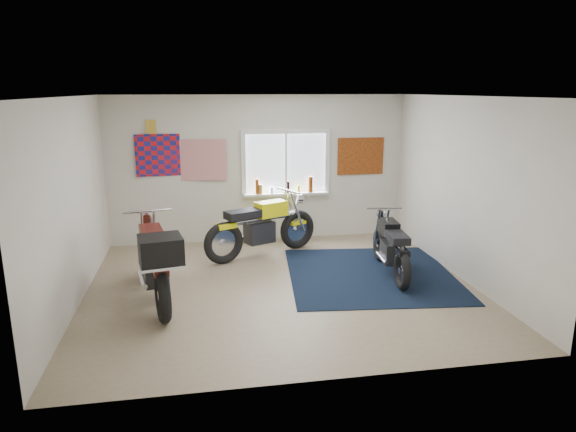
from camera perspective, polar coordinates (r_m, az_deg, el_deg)
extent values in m
plane|color=#9E896B|center=(7.52, -0.77, -7.89)|extent=(5.50, 5.50, 0.00)
plane|color=white|center=(6.98, -0.85, 13.16)|extent=(5.50, 5.50, 0.00)
plane|color=silver|center=(9.57, -3.24, 5.22)|extent=(5.50, 0.00, 5.50)
plane|color=silver|center=(4.76, 4.07, -3.78)|extent=(5.50, 0.00, 5.50)
plane|color=silver|center=(7.22, -22.88, 1.29)|extent=(0.00, 5.00, 5.00)
plane|color=silver|center=(8.03, 18.96, 2.82)|extent=(0.00, 5.00, 5.00)
cube|color=black|center=(8.10, 9.16, -6.40)|extent=(2.77, 2.86, 0.01)
cube|color=white|center=(9.61, -0.26, 5.89)|extent=(1.50, 0.02, 1.10)
cube|color=white|center=(9.53, -0.25, 9.39)|extent=(1.66, 0.06, 0.08)
cube|color=white|center=(9.69, -0.24, 2.42)|extent=(1.66, 0.06, 0.08)
cube|color=white|center=(9.49, -4.97, 5.74)|extent=(0.08, 0.06, 1.10)
cube|color=white|center=(9.76, 4.35, 5.97)|extent=(0.08, 0.06, 1.10)
cube|color=white|center=(9.59, -0.25, 5.87)|extent=(0.04, 0.06, 1.10)
cube|color=white|center=(9.63, -0.18, 2.47)|extent=(1.60, 0.16, 0.04)
cylinder|color=brown|center=(9.51, -3.46, 3.28)|extent=(0.07, 0.07, 0.28)
cylinder|color=white|center=(9.56, -1.82, 2.87)|extent=(0.06, 0.06, 0.12)
cylinder|color=black|center=(9.60, 0.02, 3.22)|extent=(0.06, 0.06, 0.22)
cylinder|color=#C3C817|center=(9.65, 1.20, 3.03)|extent=(0.05, 0.05, 0.14)
cylinder|color=#72320F|center=(9.68, 2.52, 3.53)|extent=(0.09, 0.09, 0.30)
cylinder|color=#9A8845|center=(9.53, -3.06, 2.99)|extent=(0.07, 0.07, 0.18)
plane|color=red|center=(9.46, -13.60, 6.59)|extent=(1.00, 0.07, 1.00)
plane|color=red|center=(9.43, -9.61, 6.16)|extent=(0.90, 0.09, 0.90)
cube|color=gold|center=(9.42, -15.00, 9.54)|extent=(0.18, 0.02, 0.24)
cube|color=#A54C14|center=(9.94, 8.06, 6.60)|extent=(0.90, 0.03, 0.70)
torus|color=black|center=(9.19, 1.03, -1.50)|extent=(0.70, 0.42, 0.71)
torus|color=black|center=(8.45, -7.17, -3.00)|extent=(0.70, 0.42, 0.71)
cylinder|color=silver|center=(9.19, 1.03, -1.50)|extent=(0.15, 0.14, 0.12)
cylinder|color=silver|center=(8.45, -7.17, -3.00)|extent=(0.15, 0.14, 0.12)
cylinder|color=silver|center=(8.72, -2.92, -0.29)|extent=(1.25, 0.64, 0.10)
cube|color=#29292B|center=(8.75, -3.19, -1.81)|extent=(0.56, 0.47, 0.36)
cylinder|color=silver|center=(8.92, -3.75, -2.22)|extent=(0.56, 0.31, 0.07)
cube|color=#FDF70D|center=(8.78, -1.87, 0.82)|extent=(0.59, 0.47, 0.25)
cube|color=black|center=(8.51, -5.05, 0.19)|extent=(0.65, 0.51, 0.13)
cube|color=#FDF70D|center=(8.40, -6.91, -1.08)|extent=(0.36, 0.29, 0.08)
cube|color=#FDF70D|center=(9.16, 1.04, -0.73)|extent=(0.33, 0.26, 0.05)
cylinder|color=silver|center=(8.92, 0.06, 2.84)|extent=(0.31, 0.61, 0.04)
cylinder|color=silver|center=(9.07, 1.16, 1.93)|extent=(0.17, 0.20, 0.17)
torus|color=black|center=(8.68, 10.17, -3.08)|extent=(0.18, 0.59, 0.58)
torus|color=black|center=(7.51, 12.59, -5.94)|extent=(0.18, 0.59, 0.58)
cylinder|color=silver|center=(8.68, 10.17, -3.08)|extent=(0.10, 0.11, 0.10)
cylinder|color=silver|center=(7.51, 12.59, -5.94)|extent=(0.10, 0.11, 0.10)
cylinder|color=silver|center=(8.01, 11.39, -2.47)|extent=(0.20, 1.16, 0.08)
cube|color=#29292B|center=(8.02, 11.40, -3.95)|extent=(0.30, 0.44, 0.31)
cylinder|color=silver|center=(8.01, 10.35, -4.61)|extent=(0.12, 0.51, 0.06)
cube|color=black|center=(8.13, 11.12, -1.27)|extent=(0.29, 0.48, 0.22)
cube|color=black|center=(7.68, 12.06, -2.35)|extent=(0.31, 0.53, 0.11)
cube|color=black|center=(7.46, 12.59, -3.89)|extent=(0.17, 0.29, 0.07)
cube|color=black|center=(8.65, 10.20, -2.38)|extent=(0.15, 0.27, 0.05)
cylinder|color=silver|center=(8.36, 10.64, 0.88)|extent=(0.57, 0.09, 0.03)
cylinder|color=silver|center=(8.57, 10.29, 0.20)|extent=(0.16, 0.11, 0.15)
torus|color=black|center=(7.94, -15.17, -4.51)|extent=(0.27, 0.72, 0.71)
torus|color=black|center=(6.52, -13.76, -8.53)|extent=(0.27, 0.72, 0.71)
cylinder|color=silver|center=(7.94, -15.17, -4.51)|extent=(0.13, 0.14, 0.12)
cylinder|color=silver|center=(6.52, -13.76, -8.53)|extent=(0.13, 0.14, 0.12)
cylinder|color=silver|center=(7.12, -14.70, -3.85)|extent=(0.35, 1.37, 0.10)
cube|color=#29292B|center=(7.15, -14.53, -5.81)|extent=(0.39, 0.54, 0.37)
cylinder|color=silver|center=(7.17, -15.87, -6.76)|extent=(0.19, 0.60, 0.08)
cube|color=#44120A|center=(7.27, -14.94, -2.26)|extent=(0.38, 0.59, 0.26)
cube|color=black|center=(6.72, -14.40, -3.73)|extent=(0.41, 0.64, 0.13)
cube|color=#44120A|center=(6.46, -13.98, -5.86)|extent=(0.23, 0.35, 0.09)
cube|color=#44120A|center=(7.90, -15.23, -3.61)|extent=(0.21, 0.33, 0.05)
cylinder|color=silver|center=(7.55, -15.38, 0.54)|extent=(0.67, 0.16, 0.04)
cylinder|color=silver|center=(7.80, -15.46, -0.36)|extent=(0.19, 0.14, 0.17)
cube|color=black|center=(6.21, -13.96, -3.69)|extent=(0.57, 0.54, 0.33)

